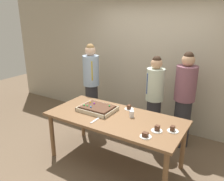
{
  "coord_description": "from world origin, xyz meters",
  "views": [
    {
      "loc": [
        1.61,
        -2.67,
        2.26
      ],
      "look_at": [
        -0.14,
        0.15,
        1.14
      ],
      "focal_mm": 36.26,
      "sensor_mm": 36.0,
      "label": 1
    }
  ],
  "objects_px": {
    "sheet_cake": "(97,108)",
    "plated_slice_near_left": "(157,129)",
    "party_table": "(115,122)",
    "person_striped_tie_right": "(184,99)",
    "drink_cup_nearest": "(132,114)",
    "person_serving_front": "(91,84)",
    "person_green_shirt_behind": "(154,99)",
    "plated_slice_near_right": "(129,108)",
    "plated_slice_far_right": "(145,136)",
    "cake_server_utensil": "(95,120)",
    "plated_slice_far_left": "(173,130)"
  },
  "relations": [
    {
      "from": "drink_cup_nearest",
      "to": "person_striped_tie_right",
      "type": "bearing_deg",
      "value": 61.09
    },
    {
      "from": "plated_slice_near_left",
      "to": "person_green_shirt_behind",
      "type": "height_order",
      "value": "person_green_shirt_behind"
    },
    {
      "from": "plated_slice_near_right",
      "to": "sheet_cake",
      "type": "bearing_deg",
      "value": -142.94
    },
    {
      "from": "plated_slice_near_left",
      "to": "plated_slice_far_right",
      "type": "bearing_deg",
      "value": -106.29
    },
    {
      "from": "plated_slice_far_right",
      "to": "person_green_shirt_behind",
      "type": "distance_m",
      "value": 1.26
    },
    {
      "from": "sheet_cake",
      "to": "plated_slice_near_left",
      "type": "bearing_deg",
      "value": -7.27
    },
    {
      "from": "person_striped_tie_right",
      "to": "plated_slice_near_right",
      "type": "bearing_deg",
      "value": 2.94
    },
    {
      "from": "plated_slice_far_left",
      "to": "person_striped_tie_right",
      "type": "distance_m",
      "value": 1.07
    },
    {
      "from": "person_green_shirt_behind",
      "to": "person_striped_tie_right",
      "type": "bearing_deg",
      "value": 148.11
    },
    {
      "from": "sheet_cake",
      "to": "cake_server_utensil",
      "type": "distance_m",
      "value": 0.37
    },
    {
      "from": "plated_slice_near_left",
      "to": "plated_slice_near_right",
      "type": "distance_m",
      "value": 0.79
    },
    {
      "from": "sheet_cake",
      "to": "plated_slice_far_right",
      "type": "height_order",
      "value": "sheet_cake"
    },
    {
      "from": "cake_server_utensil",
      "to": "drink_cup_nearest",
      "type": "bearing_deg",
      "value": 44.74
    },
    {
      "from": "sheet_cake",
      "to": "plated_slice_near_left",
      "type": "relative_size",
      "value": 3.74
    },
    {
      "from": "person_serving_front",
      "to": "person_striped_tie_right",
      "type": "height_order",
      "value": "person_serving_front"
    },
    {
      "from": "plated_slice_near_right",
      "to": "plated_slice_near_left",
      "type": "bearing_deg",
      "value": -34.33
    },
    {
      "from": "plated_slice_near_right",
      "to": "person_green_shirt_behind",
      "type": "bearing_deg",
      "value": 67.1
    },
    {
      "from": "plated_slice_far_right",
      "to": "cake_server_utensil",
      "type": "bearing_deg",
      "value": 177.1
    },
    {
      "from": "plated_slice_far_left",
      "to": "person_green_shirt_behind",
      "type": "distance_m",
      "value": 1.07
    },
    {
      "from": "sheet_cake",
      "to": "person_green_shirt_behind",
      "type": "distance_m",
      "value": 1.05
    },
    {
      "from": "plated_slice_far_right",
      "to": "drink_cup_nearest",
      "type": "relative_size",
      "value": 1.5
    },
    {
      "from": "plated_slice_near_right",
      "to": "person_serving_front",
      "type": "xyz_separation_m",
      "value": [
        -1.12,
        0.48,
        0.09
      ]
    },
    {
      "from": "party_table",
      "to": "plated_slice_far_left",
      "type": "relative_size",
      "value": 13.87
    },
    {
      "from": "plated_slice_near_right",
      "to": "drink_cup_nearest",
      "type": "bearing_deg",
      "value": -54.45
    },
    {
      "from": "party_table",
      "to": "plated_slice_far_left",
      "type": "bearing_deg",
      "value": 1.0
    },
    {
      "from": "plated_slice_far_left",
      "to": "party_table",
      "type": "bearing_deg",
      "value": -179.0
    },
    {
      "from": "person_serving_front",
      "to": "person_green_shirt_behind",
      "type": "relative_size",
      "value": 1.07
    },
    {
      "from": "party_table",
      "to": "person_striped_tie_right",
      "type": "distance_m",
      "value": 1.32
    },
    {
      "from": "plated_slice_far_left",
      "to": "person_green_shirt_behind",
      "type": "xyz_separation_m",
      "value": [
        -0.61,
        0.87,
        0.03
      ]
    },
    {
      "from": "plated_slice_near_left",
      "to": "person_striped_tie_right",
      "type": "relative_size",
      "value": 0.09
    },
    {
      "from": "plated_slice_near_left",
      "to": "person_green_shirt_behind",
      "type": "distance_m",
      "value": 1.07
    },
    {
      "from": "plated_slice_far_left",
      "to": "person_green_shirt_behind",
      "type": "bearing_deg",
      "value": 124.84
    },
    {
      "from": "person_green_shirt_behind",
      "to": "party_table",
      "type": "bearing_deg",
      "value": 19.78
    },
    {
      "from": "party_table",
      "to": "person_striped_tie_right",
      "type": "height_order",
      "value": "person_striped_tie_right"
    },
    {
      "from": "person_striped_tie_right",
      "to": "party_table",
      "type": "bearing_deg",
      "value": 12.36
    },
    {
      "from": "drink_cup_nearest",
      "to": "cake_server_utensil",
      "type": "bearing_deg",
      "value": -135.26
    },
    {
      "from": "person_green_shirt_behind",
      "to": "person_striped_tie_right",
      "type": "relative_size",
      "value": 0.95
    },
    {
      "from": "plated_slice_near_right",
      "to": "cake_server_utensil",
      "type": "bearing_deg",
      "value": -109.79
    },
    {
      "from": "drink_cup_nearest",
      "to": "person_serving_front",
      "type": "relative_size",
      "value": 0.06
    },
    {
      "from": "drink_cup_nearest",
      "to": "person_serving_front",
      "type": "height_order",
      "value": "person_serving_front"
    },
    {
      "from": "plated_slice_near_left",
      "to": "person_striped_tie_right",
      "type": "distance_m",
      "value": 1.16
    },
    {
      "from": "plated_slice_near_right",
      "to": "person_serving_front",
      "type": "relative_size",
      "value": 0.09
    },
    {
      "from": "plated_slice_far_left",
      "to": "drink_cup_nearest",
      "type": "bearing_deg",
      "value": 170.83
    },
    {
      "from": "plated_slice_near_left",
      "to": "drink_cup_nearest",
      "type": "height_order",
      "value": "drink_cup_nearest"
    },
    {
      "from": "plated_slice_near_right",
      "to": "plated_slice_far_left",
      "type": "xyz_separation_m",
      "value": [
        0.83,
        -0.34,
        0.0
      ]
    },
    {
      "from": "sheet_cake",
      "to": "drink_cup_nearest",
      "type": "bearing_deg",
      "value": 7.15
    },
    {
      "from": "party_table",
      "to": "plated_slice_far_right",
      "type": "distance_m",
      "value": 0.72
    },
    {
      "from": "person_serving_front",
      "to": "drink_cup_nearest",
      "type": "bearing_deg",
      "value": 18.97
    },
    {
      "from": "person_serving_front",
      "to": "plated_slice_near_right",
      "type": "bearing_deg",
      "value": 24.84
    },
    {
      "from": "plated_slice_far_left",
      "to": "person_serving_front",
      "type": "distance_m",
      "value": 2.12
    }
  ]
}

